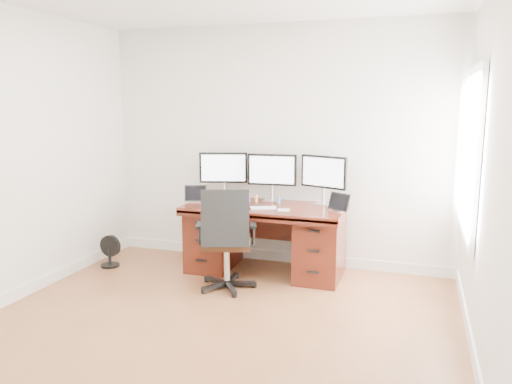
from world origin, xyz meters
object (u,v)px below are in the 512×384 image
(desk, at_px, (265,236))
(office_chair, at_px, (227,257))
(keyboard, at_px, (263,208))
(monitor_center, at_px, (272,171))
(floor_fan, at_px, (110,252))

(desk, bearing_deg, office_chair, -108.38)
(keyboard, bearing_deg, office_chair, -139.27)
(desk, height_order, keyboard, keyboard)
(desk, relative_size, office_chair, 1.64)
(office_chair, relative_size, monitor_center, 1.88)
(monitor_center, bearing_deg, keyboard, -89.94)
(office_chair, bearing_deg, floor_fan, 152.23)
(office_chair, distance_m, monitor_center, 1.16)
(office_chair, bearing_deg, desk, 53.18)
(monitor_center, xyz_separation_m, keyboard, (0.03, -0.42, -0.33))
(desk, xyz_separation_m, monitor_center, (0.00, 0.24, 0.68))
(floor_fan, height_order, monitor_center, monitor_center)
(office_chair, xyz_separation_m, floor_fan, (-1.52, 0.25, -0.17))
(office_chair, height_order, keyboard, office_chair)
(desk, xyz_separation_m, keyboard, (0.03, -0.18, 0.36))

